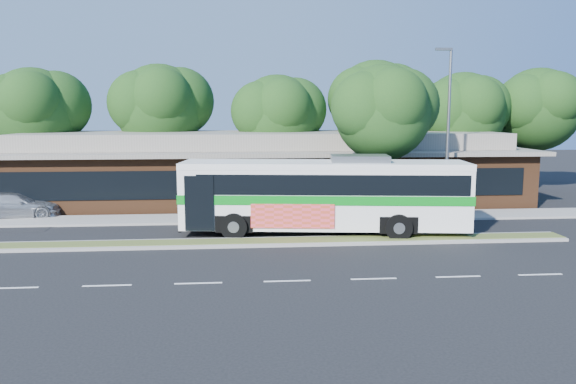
% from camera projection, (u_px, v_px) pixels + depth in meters
% --- Properties ---
extents(ground, '(120.00, 120.00, 0.00)m').
position_uv_depth(ground, '(277.00, 247.00, 24.02)').
color(ground, black).
rests_on(ground, ground).
extents(median_strip, '(26.00, 1.10, 0.15)m').
position_uv_depth(median_strip, '(276.00, 242.00, 24.61)').
color(median_strip, '#485323').
rests_on(median_strip, ground).
extents(sidewalk, '(44.00, 2.60, 0.12)m').
position_uv_depth(sidewalk, '(270.00, 218.00, 30.33)').
color(sidewalk, gray).
rests_on(sidewalk, ground).
extents(plaza_building, '(33.20, 11.20, 4.45)m').
position_uv_depth(plaza_building, '(264.00, 168.00, 36.54)').
color(plaza_building, '#542F1A').
rests_on(plaza_building, ground).
extents(lamp_post, '(0.93, 0.18, 9.07)m').
position_uv_depth(lamp_post, '(447.00, 127.00, 30.07)').
color(lamp_post, slate).
rests_on(lamp_post, ground).
extents(tree_bg_a, '(6.47, 5.80, 8.63)m').
position_uv_depth(tree_bg_a, '(41.00, 110.00, 36.91)').
color(tree_bg_a, black).
rests_on(tree_bg_a, ground).
extents(tree_bg_b, '(6.69, 6.00, 9.00)m').
position_uv_depth(tree_bg_b, '(166.00, 106.00, 38.54)').
color(tree_bg_b, black).
rests_on(tree_bg_b, ground).
extents(tree_bg_c, '(6.24, 5.60, 8.26)m').
position_uv_depth(tree_bg_c, '(283.00, 114.00, 38.29)').
color(tree_bg_c, black).
rests_on(tree_bg_c, ground).
extents(tree_bg_d, '(6.91, 6.20, 9.37)m').
position_uv_depth(tree_bg_d, '(381.00, 102.00, 39.77)').
color(tree_bg_d, black).
rests_on(tree_bg_d, ground).
extents(tree_bg_e, '(6.47, 5.80, 8.50)m').
position_uv_depth(tree_bg_e, '(467.00, 112.00, 39.38)').
color(tree_bg_e, black).
rests_on(tree_bg_e, ground).
extents(tree_bg_f, '(6.69, 6.00, 8.92)m').
position_uv_depth(tree_bg_f, '(542.00, 108.00, 40.83)').
color(tree_bg_f, black).
rests_on(tree_bg_f, ground).
extents(transit_bus, '(13.54, 4.45, 3.74)m').
position_uv_depth(transit_bus, '(325.00, 190.00, 26.30)').
color(transit_bus, white).
rests_on(transit_bus, ground).
extents(sedan, '(5.04, 2.66, 1.39)m').
position_uv_depth(sedan, '(15.00, 205.00, 30.46)').
color(sedan, '#ABAEB2').
rests_on(sedan, ground).
extents(sidewalk_tree, '(5.68, 5.09, 8.22)m').
position_uv_depth(sidewalk_tree, '(389.00, 111.00, 29.80)').
color(sidewalk_tree, black).
rests_on(sidewalk_tree, ground).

